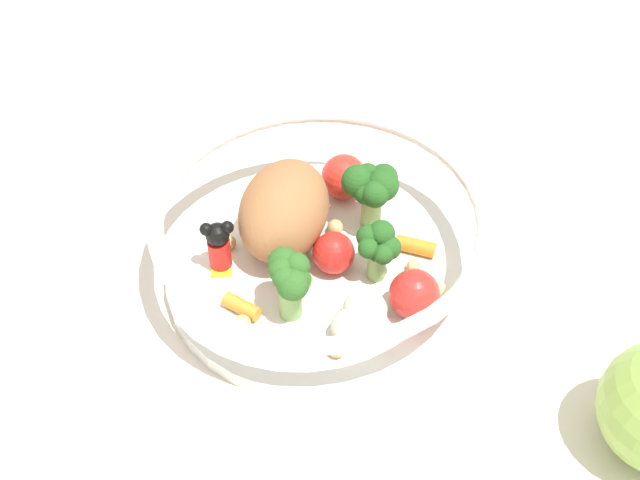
% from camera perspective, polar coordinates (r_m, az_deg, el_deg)
% --- Properties ---
extents(ground_plane, '(2.40, 2.40, 0.00)m').
position_cam_1_polar(ground_plane, '(0.57, 0.90, -2.68)').
color(ground_plane, silver).
extents(food_container, '(0.22, 0.22, 0.07)m').
position_cam_1_polar(food_container, '(0.55, -0.07, 0.09)').
color(food_container, white).
rests_on(food_container, ground_plane).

